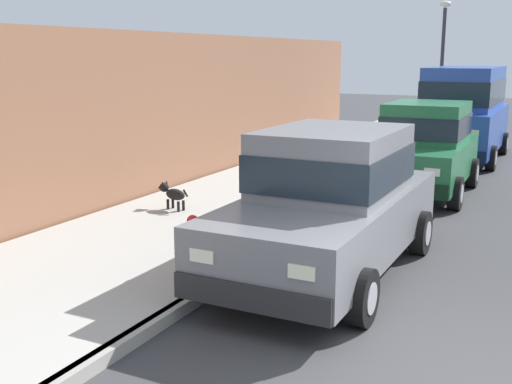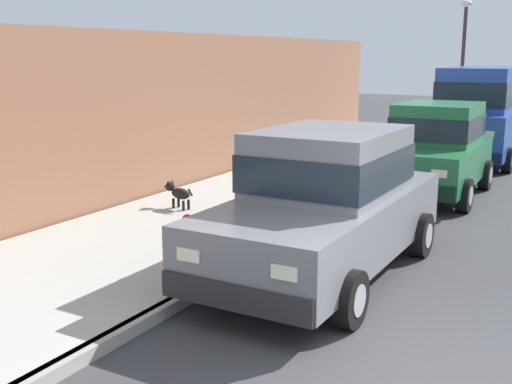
{
  "view_description": "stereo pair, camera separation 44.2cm",
  "coord_description": "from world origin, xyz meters",
  "px_view_note": "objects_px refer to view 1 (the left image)",
  "views": [
    {
      "loc": [
        0.54,
        -5.26,
        2.85
      ],
      "look_at": [
        -3.57,
        2.94,
        0.85
      ],
      "focal_mm": 44.38,
      "sensor_mm": 36.0,
      "label": 1
    },
    {
      "loc": [
        0.93,
        -5.05,
        2.85
      ],
      "look_at": [
        -3.57,
        2.94,
        0.85
      ],
      "focal_mm": 44.38,
      "sensor_mm": 36.0,
      "label": 2
    }
  ],
  "objects_px": {
    "fire_hydrant": "(193,244)",
    "car_green_hatchback": "(424,147)",
    "street_lamp": "(443,53)",
    "car_grey_sedan": "(330,201)",
    "car_blue_van": "(464,109)",
    "dog_black": "(173,193)"
  },
  "relations": [
    {
      "from": "dog_black",
      "to": "fire_hydrant",
      "type": "relative_size",
      "value": 1.03
    },
    {
      "from": "fire_hydrant",
      "to": "car_blue_van",
      "type": "bearing_deg",
      "value": 82.53
    },
    {
      "from": "car_grey_sedan",
      "to": "car_green_hatchback",
      "type": "height_order",
      "value": "car_grey_sedan"
    },
    {
      "from": "dog_black",
      "to": "street_lamp",
      "type": "height_order",
      "value": "street_lamp"
    },
    {
      "from": "car_grey_sedan",
      "to": "car_blue_van",
      "type": "height_order",
      "value": "car_blue_van"
    },
    {
      "from": "dog_black",
      "to": "fire_hydrant",
      "type": "xyz_separation_m",
      "value": [
        2.06,
        -2.6,
        0.05
      ]
    },
    {
      "from": "car_green_hatchback",
      "to": "street_lamp",
      "type": "distance_m",
      "value": 9.16
    },
    {
      "from": "car_grey_sedan",
      "to": "fire_hydrant",
      "type": "height_order",
      "value": "car_grey_sedan"
    },
    {
      "from": "car_green_hatchback",
      "to": "car_blue_van",
      "type": "xyz_separation_m",
      "value": [
        0.02,
        4.86,
        0.42
      ]
    },
    {
      "from": "dog_black",
      "to": "fire_hydrant",
      "type": "height_order",
      "value": "fire_hydrant"
    },
    {
      "from": "car_green_hatchback",
      "to": "car_blue_van",
      "type": "bearing_deg",
      "value": 89.82
    },
    {
      "from": "car_green_hatchback",
      "to": "fire_hydrant",
      "type": "relative_size",
      "value": 5.27
    },
    {
      "from": "fire_hydrant",
      "to": "street_lamp",
      "type": "xyz_separation_m",
      "value": [
        0.1,
        15.45,
        2.43
      ]
    },
    {
      "from": "fire_hydrant",
      "to": "car_green_hatchback",
      "type": "bearing_deg",
      "value": 77.31
    },
    {
      "from": "car_green_hatchback",
      "to": "fire_hydrant",
      "type": "height_order",
      "value": "car_green_hatchback"
    },
    {
      "from": "car_blue_van",
      "to": "fire_hydrant",
      "type": "height_order",
      "value": "car_blue_van"
    },
    {
      "from": "car_green_hatchback",
      "to": "street_lamp",
      "type": "bearing_deg",
      "value": 98.91
    },
    {
      "from": "car_grey_sedan",
      "to": "car_blue_van",
      "type": "xyz_separation_m",
      "value": [
        0.04,
        10.41,
        0.41
      ]
    },
    {
      "from": "street_lamp",
      "to": "fire_hydrant",
      "type": "bearing_deg",
      "value": -90.37
    },
    {
      "from": "car_grey_sedan",
      "to": "dog_black",
      "type": "distance_m",
      "value": 3.88
    },
    {
      "from": "car_blue_van",
      "to": "dog_black",
      "type": "xyz_separation_m",
      "value": [
        -3.56,
        -8.87,
        -0.97
      ]
    },
    {
      "from": "car_green_hatchback",
      "to": "street_lamp",
      "type": "height_order",
      "value": "street_lamp"
    }
  ]
}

